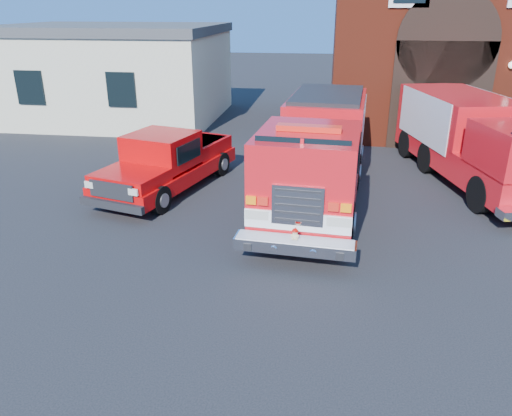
# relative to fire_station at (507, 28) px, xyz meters

# --- Properties ---
(ground) EXTENTS (100.00, 100.00, 0.00)m
(ground) POSITION_rel_fire_station_xyz_m (-8.99, -13.98, -4.25)
(ground) COLOR black
(ground) RESTS_ON ground
(parking_stripe_mid) EXTENTS (0.12, 3.00, 0.01)m
(parking_stripe_mid) POSITION_rel_fire_station_xyz_m (-2.49, -9.98, -4.25)
(parking_stripe_mid) COLOR yellow
(parking_stripe_mid) RESTS_ON ground
(parking_stripe_far) EXTENTS (0.12, 3.00, 0.01)m
(parking_stripe_far) POSITION_rel_fire_station_xyz_m (-2.49, -6.98, -4.25)
(parking_stripe_far) COLOR yellow
(parking_stripe_far) RESTS_ON ground
(fire_station) EXTENTS (15.20, 10.20, 8.45)m
(fire_station) POSITION_rel_fire_station_xyz_m (0.00, 0.00, 0.00)
(fire_station) COLOR maroon
(fire_station) RESTS_ON ground
(side_building) EXTENTS (10.20, 8.20, 4.35)m
(side_building) POSITION_rel_fire_station_xyz_m (-17.99, -0.99, -2.05)
(side_building) COLOR beige
(side_building) RESTS_ON ground
(fire_engine) EXTENTS (3.11, 8.88, 2.68)m
(fire_engine) POSITION_rel_fire_station_xyz_m (-7.81, -10.88, -2.86)
(fire_engine) COLOR black
(fire_engine) RESTS_ON ground
(pickup_truck) EXTENTS (3.29, 5.71, 1.77)m
(pickup_truck) POSITION_rel_fire_station_xyz_m (-12.28, -10.84, -3.42)
(pickup_truck) COLOR black
(pickup_truck) RESTS_ON ground
(secondary_truck) EXTENTS (4.09, 8.09, 2.52)m
(secondary_truck) POSITION_rel_fire_station_xyz_m (-3.08, -8.67, -2.88)
(secondary_truck) COLOR black
(secondary_truck) RESTS_ON ground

